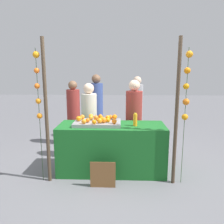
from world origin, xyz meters
name	(u,v)px	position (x,y,z in m)	size (l,w,h in m)	color
ground_plane	(112,170)	(0.00, 0.00, 0.00)	(24.00, 24.00, 0.00)	slate
stall_counter	(112,148)	(0.00, 0.00, 0.43)	(1.86, 0.72, 0.86)	#196023
orange_tray	(98,123)	(-0.25, 0.01, 0.89)	(0.81, 0.52, 0.06)	gray
orange_0	(88,120)	(-0.41, -0.08, 0.95)	(0.07, 0.07, 0.07)	orange
orange_1	(80,118)	(-0.57, 0.08, 0.95)	(0.07, 0.07, 0.07)	orange
orange_2	(82,117)	(-0.54, 0.17, 0.96)	(0.08, 0.08, 0.08)	orange
orange_3	(100,121)	(-0.20, -0.13, 0.96)	(0.09, 0.09, 0.09)	orange
orange_4	(108,118)	(-0.08, 0.12, 0.96)	(0.08, 0.08, 0.08)	orange
orange_5	(91,118)	(-0.38, 0.10, 0.96)	(0.08, 0.08, 0.08)	orange
orange_6	(91,116)	(-0.39, 0.20, 0.96)	(0.09, 0.09, 0.09)	orange
orange_7	(78,119)	(-0.58, 0.01, 0.96)	(0.09, 0.09, 0.09)	orange
orange_8	(104,120)	(-0.13, -0.10, 0.96)	(0.09, 0.09, 0.09)	orange
orange_9	(102,119)	(-0.17, 0.01, 0.96)	(0.08, 0.08, 0.08)	orange
orange_10	(114,121)	(0.05, -0.17, 0.96)	(0.08, 0.08, 0.08)	orange
orange_11	(108,120)	(-0.06, -0.06, 0.96)	(0.08, 0.08, 0.08)	orange
orange_12	(96,118)	(-0.28, 0.09, 0.96)	(0.09, 0.09, 0.09)	orange
orange_13	(94,122)	(-0.28, -0.20, 0.95)	(0.08, 0.08, 0.08)	orange
orange_14	(84,121)	(-0.46, -0.18, 0.96)	(0.08, 0.08, 0.08)	orange
orange_15	(111,117)	(-0.03, 0.19, 0.96)	(0.08, 0.08, 0.08)	orange
orange_16	(100,117)	(-0.21, 0.20, 0.96)	(0.08, 0.08, 0.08)	orange
orange_17	(115,117)	(0.05, 0.18, 0.96)	(0.09, 0.09, 0.09)	orange
juice_bottle	(135,120)	(0.40, -0.05, 0.96)	(0.07, 0.07, 0.22)	orange
chalkboard_sign	(103,175)	(-0.12, -0.58, 0.20)	(0.39, 0.03, 0.43)	brown
vendor_left	(89,124)	(-0.47, 0.58, 0.72)	(0.31, 0.31, 1.54)	beige
vendor_right	(134,123)	(0.42, 0.56, 0.75)	(0.32, 0.32, 1.61)	maroon
crowd_person_0	(74,115)	(-0.97, 1.44, 0.72)	(0.31, 0.31, 1.55)	maroon
crowd_person_1	(137,108)	(0.60, 2.23, 0.76)	(0.33, 0.33, 1.63)	#99999E
crowd_person_2	(97,109)	(-0.47, 1.91, 0.78)	(0.34, 0.34, 1.68)	#384C8C
canopy_post_left	(46,113)	(-1.01, -0.40, 1.14)	(0.06, 0.06, 2.29)	#473828
canopy_post_right	(177,114)	(1.01, -0.40, 1.14)	(0.06, 0.06, 2.29)	#473828
garland_strand_left	(38,84)	(-1.12, -0.39, 1.59)	(0.10, 0.10, 2.13)	#2D4C23
garland_strand_right	(187,86)	(1.14, -0.39, 1.56)	(0.11, 0.11, 2.13)	#2D4C23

